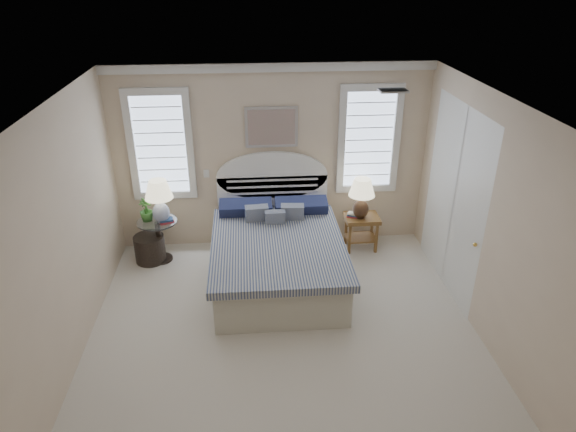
# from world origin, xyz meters

# --- Properties ---
(floor) EXTENTS (4.50, 5.00, 0.01)m
(floor) POSITION_xyz_m (0.00, 0.00, 0.00)
(floor) COLOR silver
(floor) RESTS_ON ground
(ceiling) EXTENTS (4.50, 5.00, 0.01)m
(ceiling) POSITION_xyz_m (0.00, 0.00, 2.70)
(ceiling) COLOR silver
(ceiling) RESTS_ON wall_back
(wall_back) EXTENTS (4.50, 0.02, 2.70)m
(wall_back) POSITION_xyz_m (0.00, 2.50, 1.35)
(wall_back) COLOR beige
(wall_back) RESTS_ON floor
(wall_left) EXTENTS (0.02, 5.00, 2.70)m
(wall_left) POSITION_xyz_m (-2.25, 0.00, 1.35)
(wall_left) COLOR beige
(wall_left) RESTS_ON floor
(wall_right) EXTENTS (0.02, 5.00, 2.70)m
(wall_right) POSITION_xyz_m (2.25, 0.00, 1.35)
(wall_right) COLOR beige
(wall_right) RESTS_ON floor
(crown_molding) EXTENTS (4.50, 0.08, 0.12)m
(crown_molding) POSITION_xyz_m (0.00, 2.46, 2.64)
(crown_molding) COLOR silver
(crown_molding) RESTS_ON wall_back
(hvac_vent) EXTENTS (0.30, 0.20, 0.02)m
(hvac_vent) POSITION_xyz_m (1.20, 0.80, 2.68)
(hvac_vent) COLOR #B2B2B2
(hvac_vent) RESTS_ON ceiling
(switch_plate) EXTENTS (0.08, 0.01, 0.12)m
(switch_plate) POSITION_xyz_m (-0.95, 2.48, 1.15)
(switch_plate) COLOR silver
(switch_plate) RESTS_ON wall_back
(window_left) EXTENTS (0.90, 0.06, 1.60)m
(window_left) POSITION_xyz_m (-1.55, 2.48, 1.60)
(window_left) COLOR #ACBEDA
(window_left) RESTS_ON wall_back
(window_right) EXTENTS (0.90, 0.06, 1.60)m
(window_right) POSITION_xyz_m (1.40, 2.48, 1.60)
(window_right) COLOR #ACBEDA
(window_right) RESTS_ON wall_back
(painting) EXTENTS (0.74, 0.04, 0.58)m
(painting) POSITION_xyz_m (0.00, 2.46, 1.82)
(painting) COLOR silver
(painting) RESTS_ON wall_back
(closet_door) EXTENTS (0.02, 1.80, 2.40)m
(closet_door) POSITION_xyz_m (2.23, 1.20, 1.20)
(closet_door) COLOR silver
(closet_door) RESTS_ON floor
(bed) EXTENTS (1.72, 2.28, 1.47)m
(bed) POSITION_xyz_m (0.00, 1.46, 0.39)
(bed) COLOR beige
(bed) RESTS_ON floor
(side_table_left) EXTENTS (0.56, 0.56, 0.63)m
(side_table_left) POSITION_xyz_m (-1.65, 2.05, 0.39)
(side_table_left) COLOR black
(side_table_left) RESTS_ON floor
(nightstand_right) EXTENTS (0.50, 0.40, 0.53)m
(nightstand_right) POSITION_xyz_m (1.30, 2.15, 0.39)
(nightstand_right) COLOR brown
(nightstand_right) RESTS_ON floor
(floor_pot) EXTENTS (0.52, 0.52, 0.39)m
(floor_pot) POSITION_xyz_m (-1.80, 2.04, 0.20)
(floor_pot) COLOR black
(floor_pot) RESTS_ON floor
(lamp_left) EXTENTS (0.49, 0.49, 0.63)m
(lamp_left) POSITION_xyz_m (-1.57, 2.03, 1.01)
(lamp_left) COLOR white
(lamp_left) RESTS_ON side_table_left
(lamp_right) EXTENTS (0.50, 0.50, 0.62)m
(lamp_right) POSITION_xyz_m (1.26, 2.12, 0.91)
(lamp_right) COLOR black
(lamp_right) RESTS_ON nightstand_right
(potted_plant) EXTENTS (0.21, 0.21, 0.34)m
(potted_plant) POSITION_xyz_m (-1.78, 2.07, 0.80)
(potted_plant) COLOR #30742E
(potted_plant) RESTS_ON side_table_left
(books_left) EXTENTS (0.23, 0.20, 0.05)m
(books_left) POSITION_xyz_m (-1.51, 2.00, 0.66)
(books_left) COLOR #A12831
(books_left) RESTS_ON side_table_left
(books_right) EXTENTS (0.19, 0.16, 0.06)m
(books_right) POSITION_xyz_m (1.16, 2.15, 0.56)
(books_right) COLOR #A12831
(books_right) RESTS_ON nightstand_right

